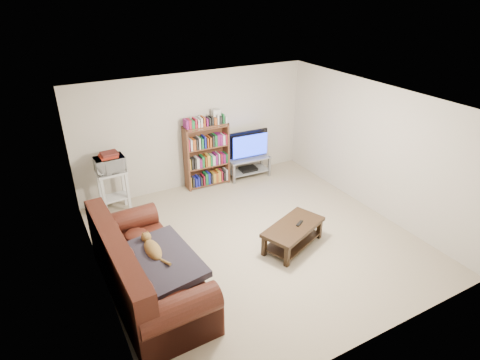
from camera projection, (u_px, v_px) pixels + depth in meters
floor at (256, 240)px, 6.87m from camera, size 5.00×5.00×0.00m
ceiling at (259, 103)px, 5.79m from camera, size 5.00×5.00×0.00m
wall_back at (196, 130)px, 8.29m from camera, size 5.00×0.00×5.00m
wall_front at (375, 266)px, 4.37m from camera, size 5.00×0.00×5.00m
wall_left at (94, 218)px, 5.26m from camera, size 0.00×5.00×5.00m
wall_right at (374, 149)px, 7.40m from camera, size 0.00×5.00×5.00m
sofa at (143, 274)px, 5.53m from camera, size 1.14×2.47×1.04m
blanket at (159, 262)px, 5.39m from camera, size 1.08×1.32×0.20m
cat at (153, 250)px, 5.53m from camera, size 0.29×0.67×0.20m
coffee_table at (293, 232)px, 6.59m from camera, size 1.24×0.93×0.41m
remote at (300, 223)px, 6.57m from camera, size 0.18×0.14×0.02m
tv_stand at (248, 164)px, 8.93m from camera, size 0.96×0.47×0.47m
television at (248, 145)px, 8.74m from camera, size 1.02×0.18×0.58m
dvd_player at (248, 169)px, 8.99m from camera, size 0.39×0.28×0.06m
bookshelf at (207, 155)px, 8.42m from camera, size 0.95×0.31×1.36m
shelf_clutter at (209, 119)px, 8.12m from camera, size 0.69×0.21×0.28m
microwave_stand at (113, 186)px, 7.49m from camera, size 0.54×0.40×0.84m
microwave at (110, 164)px, 7.29m from camera, size 0.53×0.37×0.29m
game_boxes at (108, 156)px, 7.22m from camera, size 0.32×0.28×0.05m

